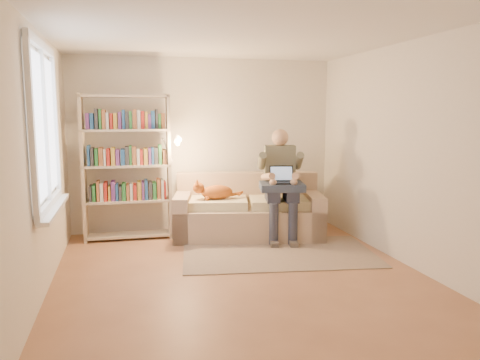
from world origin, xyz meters
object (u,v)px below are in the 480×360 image
object	(u,v)px
sofa	(248,214)
bookshelf	(127,160)
cat	(213,192)
laptop	(285,179)
person	(281,178)

from	to	relation	value
sofa	bookshelf	size ratio (longest dim) A/B	1.10
cat	laptop	bearing A→B (deg)	-9.67
bookshelf	sofa	bearing A→B (deg)	-6.90
sofa	person	bearing A→B (deg)	-19.39
sofa	laptop	bearing A→B (deg)	-31.93
laptop	bookshelf	xyz separation A→B (m)	(-2.10, 0.64, 0.24)
sofa	cat	distance (m)	0.63
sofa	cat	world-z (taller)	sofa
sofa	person	distance (m)	0.72
person	cat	world-z (taller)	person
person	cat	size ratio (longest dim) A/B	2.23
cat	laptop	world-z (taller)	laptop
person	laptop	world-z (taller)	person
cat	person	bearing A→B (deg)	-1.44
cat	bookshelf	world-z (taller)	bookshelf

